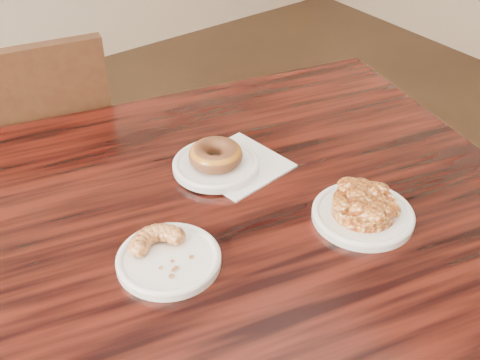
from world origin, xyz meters
TOP-DOWN VIEW (x-y plane):
  - chair_far at (0.00, 1.00)m, footprint 0.57×0.57m
  - napkin at (0.25, 0.40)m, footprint 0.17×0.17m
  - plate_donut at (0.21, 0.41)m, footprint 0.16×0.16m
  - plate_cruller at (0.02, 0.25)m, footprint 0.16×0.16m
  - plate_fritter at (0.33, 0.15)m, footprint 0.17×0.17m
  - glazed_donut at (0.21, 0.41)m, footprint 0.10×0.10m
  - apple_fritter at (0.33, 0.15)m, footprint 0.14×0.14m
  - cruller_fragment at (0.02, 0.25)m, footprint 0.10×0.10m

SIDE VIEW (x-z plane):
  - chair_far at x=0.00m, z-range 0.00..0.90m
  - napkin at x=0.25m, z-range 0.75..0.75m
  - plate_cruller at x=0.02m, z-range 0.75..0.76m
  - plate_fritter at x=0.33m, z-range 0.75..0.76m
  - plate_donut at x=0.21m, z-range 0.75..0.77m
  - cruller_fragment at x=0.02m, z-range 0.76..0.79m
  - apple_fritter at x=0.33m, z-range 0.76..0.80m
  - glazed_donut at x=0.21m, z-range 0.77..0.80m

